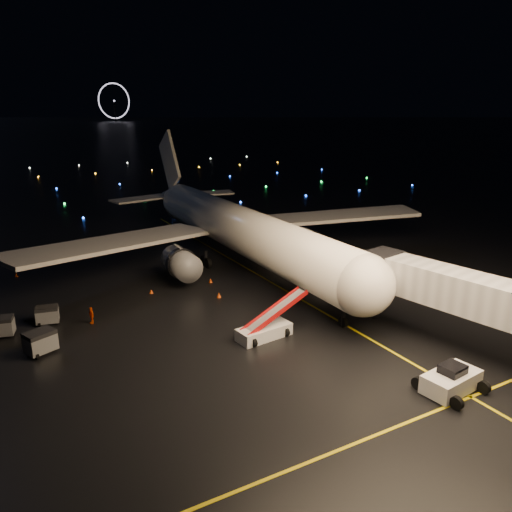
% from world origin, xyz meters
% --- Properties ---
extents(ground, '(2000.00, 2000.00, 0.00)m').
position_xyz_m(ground, '(0.00, 300.00, 0.00)').
color(ground, black).
rests_on(ground, ground).
extents(lane_centre, '(0.25, 80.00, 0.02)m').
position_xyz_m(lane_centre, '(12.00, 15.00, 0.01)').
color(lane_centre, '#D8BF08').
rests_on(lane_centre, ground).
extents(lane_cross, '(60.00, 0.25, 0.02)m').
position_xyz_m(lane_cross, '(-5.00, -10.00, 0.01)').
color(lane_cross, '#D8BF08').
rests_on(lane_cross, ground).
extents(airliner, '(55.44, 52.72, 15.55)m').
position_xyz_m(airliner, '(11.83, 27.07, 7.78)').
color(airliner, white).
rests_on(airliner, ground).
extents(pushback_tug, '(4.47, 2.71, 2.02)m').
position_xyz_m(pushback_tug, '(11.36, -8.78, 1.01)').
color(pushback_tug, silver).
rests_on(pushback_tug, ground).
extents(belt_loader, '(7.25, 2.71, 3.43)m').
position_xyz_m(belt_loader, '(4.23, 4.84, 1.72)').
color(belt_loader, silver).
rests_on(belt_loader, ground).
extents(crew_c, '(0.56, 0.97, 1.56)m').
position_xyz_m(crew_c, '(-8.07, 15.12, 0.78)').
color(crew_c, '#F74800').
rests_on(crew_c, ground).
extents(safety_cone_0, '(0.47, 0.47, 0.53)m').
position_xyz_m(safety_cone_0, '(4.87, 15.35, 0.26)').
color(safety_cone_0, '#E94B0C').
rests_on(safety_cone_0, ground).
extents(safety_cone_1, '(0.44, 0.44, 0.50)m').
position_xyz_m(safety_cone_1, '(6.01, 20.01, 0.25)').
color(safety_cone_1, '#E94B0C').
rests_on(safety_cone_1, ground).
extents(safety_cone_2, '(0.43, 0.43, 0.47)m').
position_xyz_m(safety_cone_2, '(-0.93, 19.95, 0.24)').
color(safety_cone_2, '#E94B0C').
rests_on(safety_cone_2, ground).
extents(safety_cone_3, '(0.50, 0.50, 0.49)m').
position_xyz_m(safety_cone_3, '(-13.02, 32.91, 0.25)').
color(safety_cone_3, '#E94B0C').
rests_on(safety_cone_3, ground).
extents(ferris_wheel, '(49.33, 16.80, 52.00)m').
position_xyz_m(ferris_wheel, '(170.00, 720.00, 26.00)').
color(ferris_wheel, black).
rests_on(ferris_wheel, ground).
extents(taxiway_lights, '(164.00, 92.00, 0.36)m').
position_xyz_m(taxiway_lights, '(0.00, 106.00, 0.18)').
color(taxiway_lights, black).
rests_on(taxiway_lights, ground).
extents(baggage_cart_0, '(2.17, 1.71, 1.65)m').
position_xyz_m(baggage_cart_0, '(-11.58, 17.02, 0.82)').
color(baggage_cart_0, gray).
rests_on(baggage_cart_0, ground).
extents(baggage_cart_1, '(2.34, 1.89, 1.75)m').
position_xyz_m(baggage_cart_1, '(-15.44, 16.13, 0.87)').
color(baggage_cart_1, gray).
rests_on(baggage_cart_1, ground).
extents(baggage_cart_2, '(2.67, 2.32, 1.90)m').
position_xyz_m(baggage_cart_2, '(-12.84, 11.12, 0.95)').
color(baggage_cart_2, gray).
rests_on(baggage_cart_2, ground).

